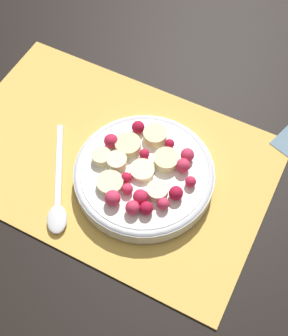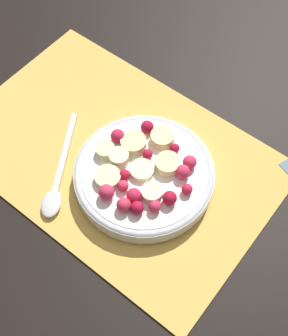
{
  "view_description": "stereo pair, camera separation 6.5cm",
  "coord_description": "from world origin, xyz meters",
  "views": [
    {
      "loc": [
        0.22,
        -0.31,
        0.6
      ],
      "look_at": [
        0.06,
        -0.01,
        0.04
      ],
      "focal_mm": 50.0,
      "sensor_mm": 36.0,
      "label": 1
    },
    {
      "loc": [
        0.27,
        -0.28,
        0.6
      ],
      "look_at": [
        0.06,
        -0.01,
        0.04
      ],
      "focal_mm": 50.0,
      "sensor_mm": 36.0,
      "label": 2
    }
  ],
  "objects": [
    {
      "name": "ground_plane",
      "position": [
        0.0,
        0.0,
        0.0
      ],
      "size": [
        3.0,
        3.0,
        0.0
      ],
      "primitive_type": "plane",
      "color": "black"
    },
    {
      "name": "placemat",
      "position": [
        0.0,
        0.0,
        0.0
      ],
      "size": [
        0.48,
        0.31,
        0.01
      ],
      "color": "#E0B251",
      "rests_on": "ground_plane"
    },
    {
      "name": "fruit_bowl",
      "position": [
        0.06,
        -0.01,
        0.02
      ],
      "size": [
        0.2,
        0.2,
        0.05
      ],
      "color": "silver",
      "rests_on": "placemat"
    },
    {
      "name": "spoon",
      "position": [
        -0.03,
        -0.1,
        0.01
      ],
      "size": [
        0.11,
        0.17,
        0.01
      ],
      "rotation": [
        0.0,
        0.0,
        5.25
      ],
      "color": "silver",
      "rests_on": "placemat"
    }
  ]
}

